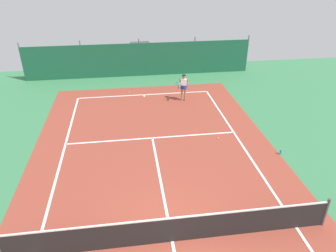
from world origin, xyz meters
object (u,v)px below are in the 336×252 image
tennis_player (184,86)px  water_bottle (281,152)px  tennis_ball_midcourt (129,92)px  tennis_net (172,230)px  parked_car (142,55)px  tennis_ball_near_player (218,138)px

tennis_player → water_bottle: 7.29m
tennis_ball_midcourt → tennis_net: bearing=-85.8°
parked_car → water_bottle: bearing=104.0°
water_bottle → tennis_player: bearing=116.4°
parked_car → tennis_ball_near_player: bearing=96.7°
tennis_net → tennis_ball_midcourt: (-0.90, 12.42, -0.48)m
tennis_ball_near_player → parked_car: parked_car is taller
parked_car → tennis_ball_midcourt: bearing=71.8°
tennis_net → parked_car: size_ratio=2.31×
tennis_ball_near_player → parked_car: bearing=103.1°
tennis_net → tennis_ball_midcourt: 12.46m
tennis_ball_near_player → parked_car: (-2.87, 12.33, 0.81)m
tennis_net → tennis_ball_midcourt: bearing=94.2°
water_bottle → parked_car: bearing=110.5°
tennis_ball_near_player → tennis_ball_midcourt: same height
tennis_ball_midcourt → water_bottle: bearing=-51.9°
tennis_ball_midcourt → parked_car: size_ratio=0.02×
water_bottle → tennis_ball_near_player: bearing=144.2°
tennis_ball_near_player → tennis_ball_midcourt: size_ratio=1.00×
parked_car → water_bottle: size_ratio=18.23×
tennis_player → parked_car: bearing=-59.3°
tennis_ball_midcourt → water_bottle: water_bottle is taller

